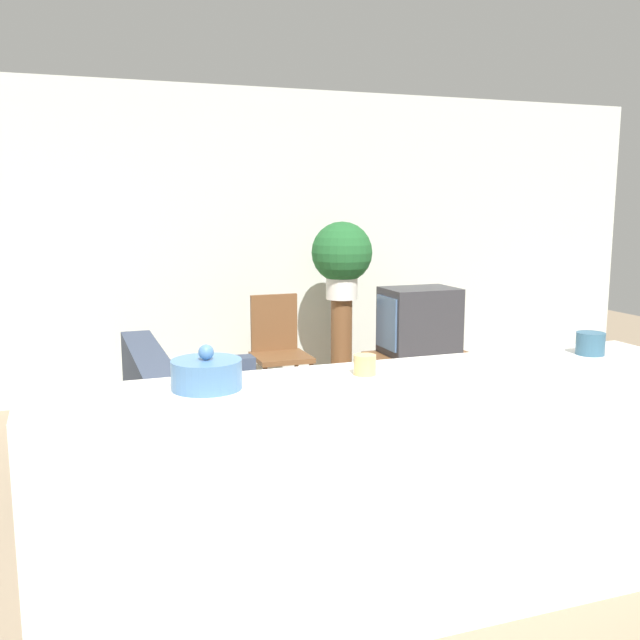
% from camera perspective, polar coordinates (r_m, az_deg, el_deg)
% --- Properties ---
extents(ground_plane, '(14.00, 14.00, 0.00)m').
position_cam_1_polar(ground_plane, '(3.51, 2.11, -19.70)').
color(ground_plane, gray).
extents(wall_back, '(9.00, 0.06, 2.70)m').
position_cam_1_polar(wall_back, '(6.39, -9.50, 6.09)').
color(wall_back, silver).
rests_on(wall_back, ground_plane).
extents(couch, '(0.94, 1.73, 0.81)m').
position_cam_1_polar(couch, '(4.55, -9.15, -9.00)').
color(couch, '#384256').
rests_on(couch, ground_plane).
extents(tv_stand, '(0.83, 0.45, 0.49)m').
position_cam_1_polar(tv_stand, '(5.93, 7.85, -4.96)').
color(tv_stand, brown).
rests_on(tv_stand, ground_plane).
extents(television, '(0.59, 0.43, 0.54)m').
position_cam_1_polar(television, '(5.82, 7.90, -0.07)').
color(television, '#333338').
rests_on(television, tv_stand).
extents(wooden_chair, '(0.44, 0.44, 0.95)m').
position_cam_1_polar(wooden_chair, '(5.87, -3.34, -2.17)').
color(wooden_chair, brown).
rests_on(wooden_chair, ground_plane).
extents(plant_stand, '(0.18, 0.18, 0.88)m').
position_cam_1_polar(plant_stand, '(6.20, 1.73, -2.35)').
color(plant_stand, brown).
rests_on(plant_stand, ground_plane).
extents(potted_plant, '(0.52, 0.52, 0.66)m').
position_cam_1_polar(potted_plant, '(6.09, 1.77, 5.19)').
color(potted_plant, white).
rests_on(potted_plant, plant_stand).
extents(foreground_counter, '(2.69, 0.44, 1.05)m').
position_cam_1_polar(foreground_counter, '(2.99, 4.83, -14.04)').
color(foreground_counter, white).
rests_on(foreground_counter, ground_plane).
extents(decorative_bowl, '(0.25, 0.25, 0.16)m').
position_cam_1_polar(decorative_bowl, '(2.60, -9.06, -4.27)').
color(decorative_bowl, '#4C7AAD').
rests_on(decorative_bowl, foreground_counter).
extents(candle_jar, '(0.09, 0.09, 0.08)m').
position_cam_1_polar(candle_jar, '(2.78, 3.60, -3.60)').
color(candle_jar, tan).
rests_on(candle_jar, foreground_counter).
extents(coffee_tin, '(0.12, 0.12, 0.10)m').
position_cam_1_polar(coffee_tin, '(3.35, 20.82, -1.77)').
color(coffee_tin, '#335B75').
rests_on(coffee_tin, foreground_counter).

